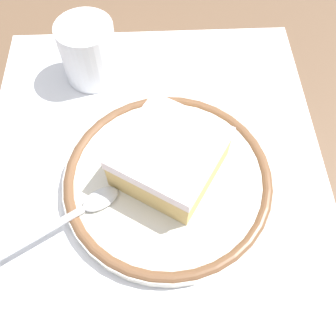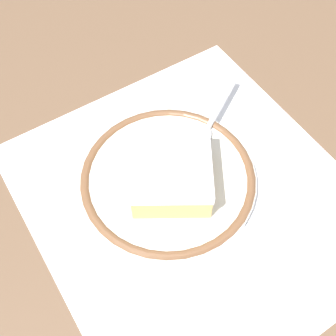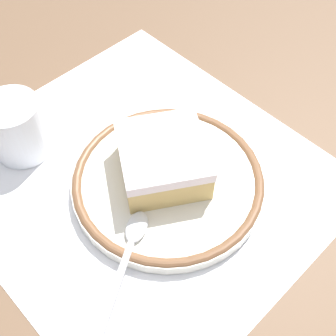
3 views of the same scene
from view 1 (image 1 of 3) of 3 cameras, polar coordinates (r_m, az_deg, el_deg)
ground_plane at (r=0.43m, az=-2.19°, el=1.47°), size 2.40×2.40×0.00m
placemat at (r=0.43m, az=-2.19°, el=1.52°), size 0.42×0.38×0.00m
plate at (r=0.40m, az=-0.00°, el=-1.78°), size 0.22×0.22×0.02m
cake_slice at (r=0.38m, az=0.27°, el=1.66°), size 0.13×0.13×0.05m
spoon at (r=0.39m, az=-14.07°, el=-6.82°), size 0.08×0.13×0.01m
cup at (r=0.49m, az=-11.79°, el=16.44°), size 0.07×0.07×0.08m
napkin at (r=0.50m, az=10.36°, el=12.15°), size 0.15×0.12×0.00m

